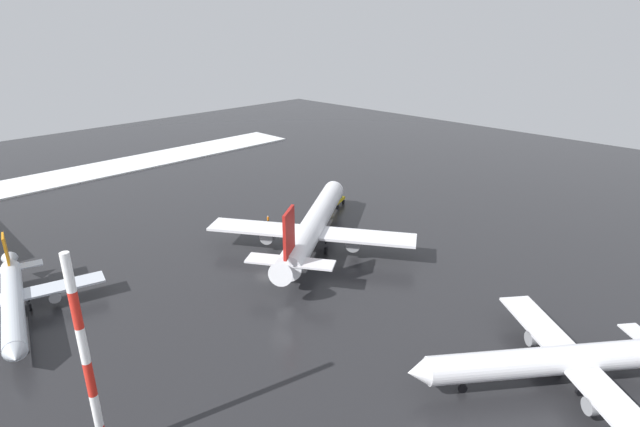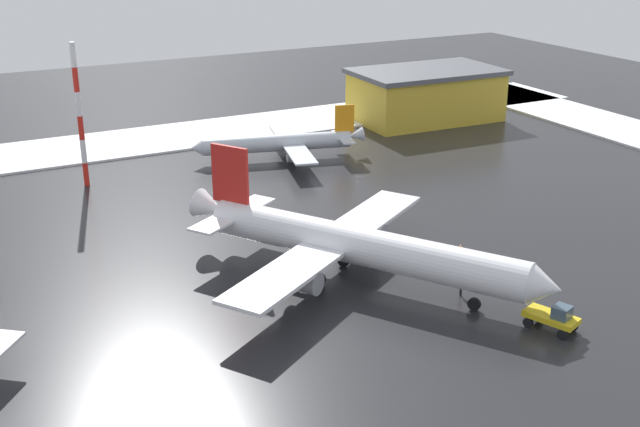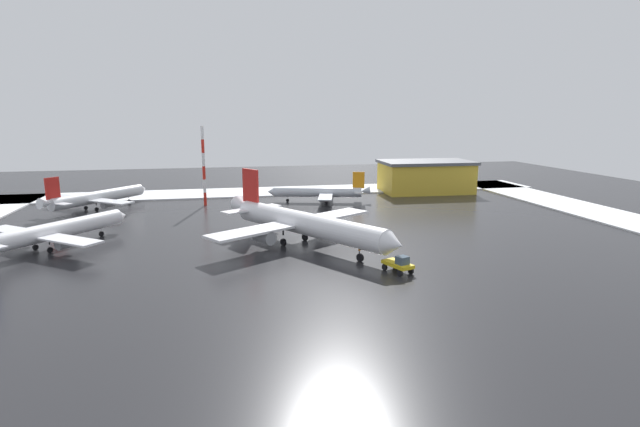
# 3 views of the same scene
# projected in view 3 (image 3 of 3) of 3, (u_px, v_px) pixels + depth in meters

# --- Properties ---
(ground_plane) EXTENTS (240.00, 240.00, 0.00)m
(ground_plane) POSITION_uv_depth(u_px,v_px,m) (303.00, 233.00, 92.27)
(ground_plane) COLOR #232326
(snow_bank_far) EXTENTS (152.00, 16.00, 0.33)m
(snow_bank_far) POSITION_uv_depth(u_px,v_px,m) (273.00, 191.00, 140.26)
(snow_bank_far) COLOR white
(snow_bank_far) RESTS_ON ground_plane
(snow_bank_left) EXTENTS (14.00, 116.00, 0.33)m
(snow_bank_left) POSITION_uv_depth(u_px,v_px,m) (615.00, 217.00, 105.42)
(snow_bank_left) COLOR white
(snow_bank_left) RESTS_ON ground_plane
(airplane_foreground_jet) EXTENTS (30.01, 34.99, 11.71)m
(airplane_foreground_jet) POSITION_uv_depth(u_px,v_px,m) (303.00, 223.00, 82.44)
(airplane_foreground_jet) COLOR white
(airplane_foreground_jet) RESTS_ON ground_plane
(airplane_parked_portside) EXTENTS (21.77, 24.23, 8.61)m
(airplane_parked_portside) POSITION_uv_depth(u_px,v_px,m) (97.00, 197.00, 114.39)
(airplane_parked_portside) COLOR silver
(airplane_parked_portside) RESTS_ON ground_plane
(airplane_parked_starboard) EXTENTS (25.36, 21.29, 7.63)m
(airplane_parked_starboard) POSITION_uv_depth(u_px,v_px,m) (320.00, 192.00, 123.71)
(airplane_parked_starboard) COLOR silver
(airplane_parked_starboard) RESTS_ON ground_plane
(airplane_distant_tail) EXTENTS (22.31, 24.78, 8.81)m
(airplane_distant_tail) POSITION_uv_depth(u_px,v_px,m) (51.00, 231.00, 80.78)
(airplane_distant_tail) COLOR white
(airplane_distant_tail) RESTS_ON ground_plane
(pushback_tug) EXTENTS (3.69, 5.08, 2.50)m
(pushback_tug) POSITION_uv_depth(u_px,v_px,m) (399.00, 264.00, 68.93)
(pushback_tug) COLOR gold
(pushback_tug) RESTS_ON ground_plane
(ground_crew_by_nose_gear) EXTENTS (0.36, 0.36, 1.71)m
(ground_crew_by_nose_gear) POSITION_uv_depth(u_px,v_px,m) (359.00, 250.00, 77.15)
(ground_crew_by_nose_gear) COLOR black
(ground_crew_by_nose_gear) RESTS_ON ground_plane
(ground_crew_mid_apron) EXTENTS (0.36, 0.36, 1.71)m
(ground_crew_mid_apron) POSITION_uv_depth(u_px,v_px,m) (377.00, 238.00, 84.65)
(ground_crew_mid_apron) COLOR black
(ground_crew_mid_apron) RESTS_ON ground_plane
(antenna_mast) EXTENTS (0.70, 0.70, 18.88)m
(antenna_mast) POSITION_uv_depth(u_px,v_px,m) (204.00, 166.00, 118.06)
(antenna_mast) COLOR red
(antenna_mast) RESTS_ON ground_plane
(cargo_hangar) EXTENTS (25.46, 15.77, 8.80)m
(cargo_hangar) POSITION_uv_depth(u_px,v_px,m) (426.00, 176.00, 139.24)
(cargo_hangar) COLOR gold
(cargo_hangar) RESTS_ON ground_plane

